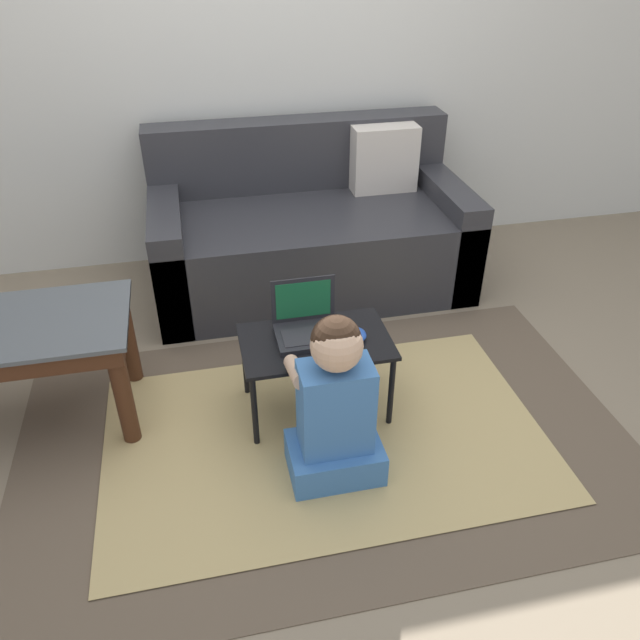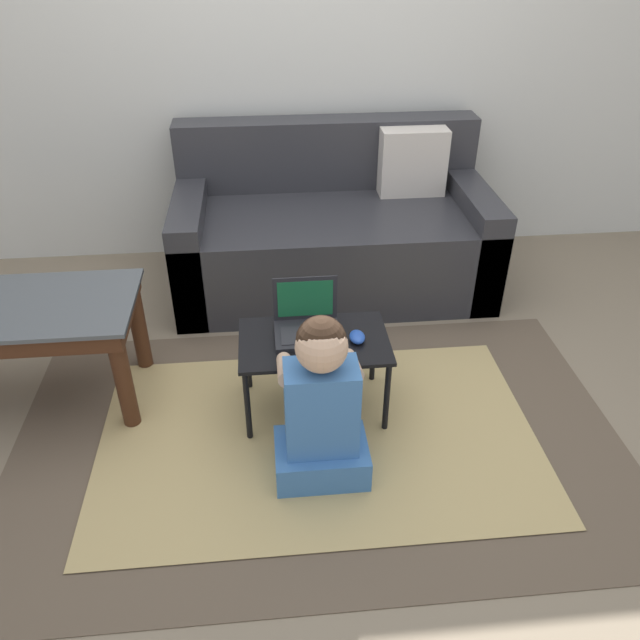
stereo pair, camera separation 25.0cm
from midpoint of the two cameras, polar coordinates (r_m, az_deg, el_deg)
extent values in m
plane|color=#7F705B|center=(2.73, -1.91, -7.65)|extent=(16.00, 16.00, 0.00)
cube|color=silver|center=(3.63, -7.34, 24.64)|extent=(9.00, 0.06, 2.50)
cube|color=brown|center=(2.57, -2.33, -10.74)|extent=(2.44, 1.52, 0.01)
cube|color=tan|center=(2.57, -2.33, -10.66)|extent=(1.76, 1.09, 0.00)
cube|color=#2D2D33|center=(3.47, -2.94, 6.59)|extent=(1.67, 0.87, 0.46)
cube|color=#2D2D33|center=(3.62, -4.10, 14.92)|extent=(1.67, 0.19, 0.38)
cube|color=#2D2D33|center=(3.42, -15.60, 5.90)|extent=(0.16, 0.87, 0.56)
cube|color=#2D2D33|center=(3.63, 9.00, 8.42)|extent=(0.16, 0.87, 0.56)
cube|color=beige|center=(3.56, 3.85, 14.43)|extent=(0.36, 0.14, 0.36)
cylinder|color=#422314|center=(2.57, -20.26, -6.55)|extent=(0.07, 0.07, 0.47)
cylinder|color=#422314|center=(2.88, -19.62, -1.53)|extent=(0.07, 0.07, 0.47)
cube|color=black|center=(2.49, -3.28, -2.10)|extent=(0.60, 0.37, 0.02)
cylinder|color=black|center=(2.46, -8.92, -8.42)|extent=(0.02, 0.02, 0.34)
cylinder|color=black|center=(2.52, 3.70, -6.70)|extent=(0.02, 0.02, 0.34)
cylinder|color=black|center=(2.71, -9.51, -3.94)|extent=(0.02, 0.02, 0.34)
cylinder|color=black|center=(2.77, 1.93, -2.50)|extent=(0.02, 0.02, 0.34)
cube|color=#232328|center=(2.50, -3.93, -1.50)|extent=(0.26, 0.21, 0.02)
cube|color=#28282D|center=(2.48, -3.88, -1.52)|extent=(0.21, 0.12, 0.00)
cube|color=#232328|center=(2.52, -4.39, 1.81)|extent=(0.26, 0.01, 0.20)
cube|color=#196038|center=(2.52, -4.38, 1.76)|extent=(0.22, 0.00, 0.16)
ellipsoid|color=#234CB2|center=(2.48, 0.67, -1.42)|extent=(0.06, 0.09, 0.03)
cube|color=#3D70B2|center=(2.40, -1.70, -12.63)|extent=(0.34, 0.24, 0.14)
cube|color=#3D70B2|center=(2.22, -1.81, -8.14)|extent=(0.26, 0.16, 0.36)
sphere|color=tan|center=(2.05, -1.94, -2.51)|extent=(0.18, 0.18, 0.18)
sphere|color=black|center=(2.05, -2.00, -1.98)|extent=(0.17, 0.17, 0.17)
cylinder|color=tan|center=(2.23, -5.44, -4.83)|extent=(0.06, 0.23, 0.12)
cylinder|color=tan|center=(2.26, 0.66, -4.04)|extent=(0.06, 0.23, 0.12)
camera|label=1|loc=(0.12, -92.86, -1.90)|focal=35.00mm
camera|label=2|loc=(0.12, 87.14, 1.90)|focal=35.00mm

